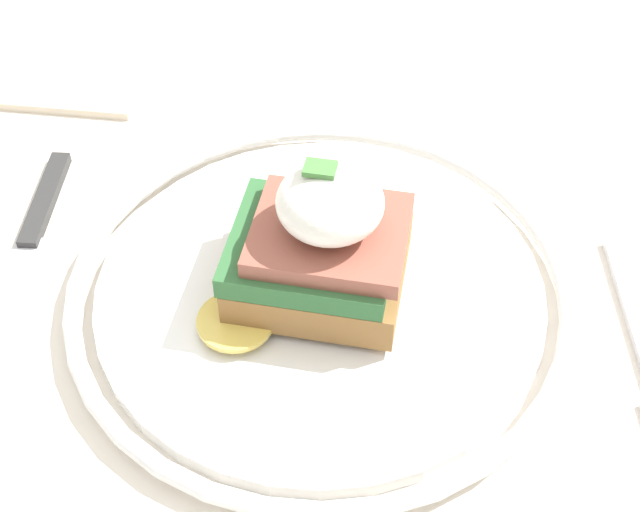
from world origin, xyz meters
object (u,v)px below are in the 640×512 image
object	(u,v)px
knife	(32,236)
napkin	(47,70)
plate	(320,289)
sandwich	(321,244)

from	to	relation	value
knife	napkin	xyz separation A→B (m)	(0.06, -0.16, 0.00)
plate	knife	distance (m)	0.18
napkin	plate	bearing A→B (deg)	143.46
plate	napkin	distance (m)	0.30
sandwich	napkin	world-z (taller)	sandwich
knife	napkin	distance (m)	0.17
knife	napkin	world-z (taller)	same
sandwich	plate	bearing A→B (deg)	-69.89
sandwich	napkin	xyz separation A→B (m)	(0.24, -0.18, -0.04)
sandwich	knife	xyz separation A→B (m)	(0.18, -0.02, -0.04)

